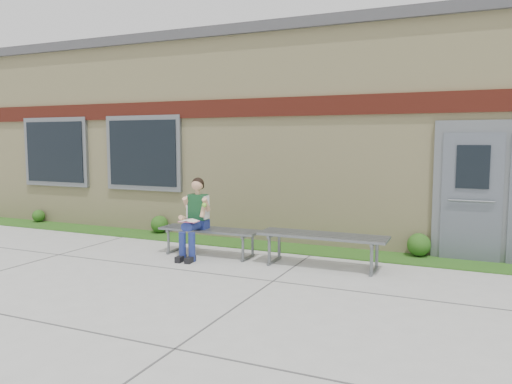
% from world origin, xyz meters
% --- Properties ---
extents(ground, '(80.00, 80.00, 0.00)m').
position_xyz_m(ground, '(0.00, 0.00, 0.00)').
color(ground, '#9E9E99').
rests_on(ground, ground).
extents(grass_strip, '(16.00, 0.80, 0.02)m').
position_xyz_m(grass_strip, '(0.00, 2.60, 0.01)').
color(grass_strip, '#2A4C14').
rests_on(grass_strip, ground).
extents(school_building, '(16.20, 6.22, 4.20)m').
position_xyz_m(school_building, '(-0.00, 5.99, 2.10)').
color(school_building, beige).
rests_on(school_building, ground).
extents(bench_left, '(1.79, 0.53, 0.46)m').
position_xyz_m(bench_left, '(-0.59, 1.54, 0.36)').
color(bench_left, slate).
rests_on(bench_left, ground).
extents(bench_right, '(2.01, 0.58, 0.52)m').
position_xyz_m(bench_right, '(1.41, 1.54, 0.40)').
color(bench_right, slate).
rests_on(bench_right, ground).
extents(girl, '(0.49, 0.81, 1.34)m').
position_xyz_m(girl, '(-0.77, 1.34, 0.71)').
color(girl, navy).
rests_on(girl, ground).
extents(shrub_west, '(0.29, 0.29, 0.29)m').
position_xyz_m(shrub_west, '(-6.02, 2.85, 0.17)').
color(shrub_west, '#2A4C14').
rests_on(shrub_west, grass_strip).
extents(shrub_mid, '(0.37, 0.37, 0.37)m').
position_xyz_m(shrub_mid, '(-2.55, 2.85, 0.20)').
color(shrub_mid, '#2A4C14').
rests_on(shrub_mid, grass_strip).
extents(shrub_east, '(0.39, 0.39, 0.39)m').
position_xyz_m(shrub_east, '(2.72, 2.85, 0.22)').
color(shrub_east, '#2A4C14').
rests_on(shrub_east, grass_strip).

